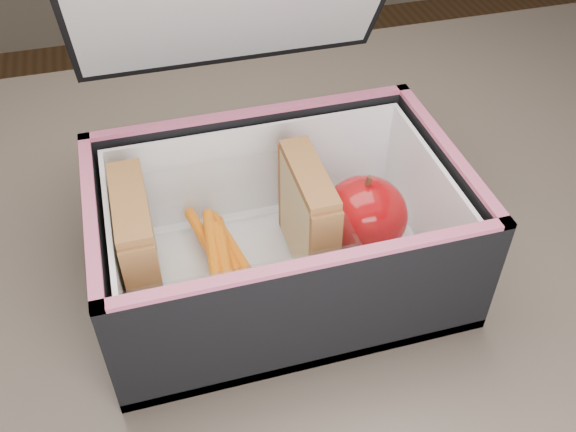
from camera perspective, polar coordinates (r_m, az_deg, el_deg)
name	(u,v)px	position (r m, az deg, el deg)	size (l,w,h in m)	color
kitchen_table	(327,299)	(0.69, 3.44, -7.34)	(1.20, 0.80, 0.75)	brown
lunch_bag	(278,221)	(0.54, -0.88, -0.45)	(0.30, 0.30, 0.28)	black
plastic_tub	(227,245)	(0.54, -5.45, -2.60)	(0.19, 0.13, 0.08)	white
sandwich_left	(139,247)	(0.53, -13.11, -2.71)	(0.03, 0.09, 0.11)	tan
sandwich_right	(308,217)	(0.54, 1.77, -0.06)	(0.03, 0.09, 0.10)	tan
carrot_sticks	(224,259)	(0.56, -5.70, -3.79)	(0.05, 0.13, 0.03)	orange
paper_napkin	(364,239)	(0.60, 6.78, -2.06)	(0.07, 0.08, 0.01)	white
red_apple	(365,215)	(0.57, 6.84, 0.05)	(0.09, 0.09, 0.08)	maroon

